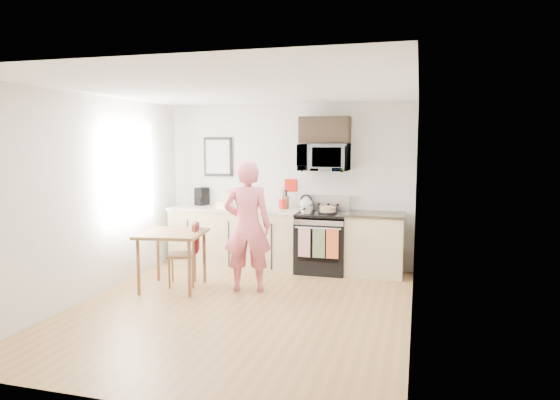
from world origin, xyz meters
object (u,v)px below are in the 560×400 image
(microwave, at_px, (324,157))
(dining_table, at_px, (172,239))
(chair, at_px, (191,245))
(cake, at_px, (328,210))
(range, at_px, (322,244))
(person, at_px, (247,226))

(microwave, relative_size, dining_table, 0.91)
(chair, relative_size, cake, 3.06)
(chair, distance_m, cake, 2.12)
(microwave, bearing_deg, chair, -140.66)
(range, distance_m, person, 1.54)
(microwave, xyz_separation_m, chair, (-1.62, -1.33, -1.19))
(person, height_order, dining_table, person)
(person, height_order, cake, person)
(dining_table, xyz_separation_m, chair, (0.18, 0.21, -0.12))
(microwave, bearing_deg, cake, -56.44)
(range, distance_m, chair, 2.03)
(chair, height_order, cake, cake)
(person, distance_m, dining_table, 1.05)
(range, bearing_deg, cake, -21.11)
(person, bearing_deg, chair, -15.95)
(person, xyz_separation_m, dining_table, (-1.01, -0.18, -0.19))
(chair, bearing_deg, person, -22.24)
(microwave, distance_m, chair, 2.40)
(range, xyz_separation_m, cake, (0.09, -0.04, 0.53))
(range, xyz_separation_m, person, (-0.78, -1.25, 0.45))
(range, height_order, chair, range)
(dining_table, relative_size, chair, 0.94)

